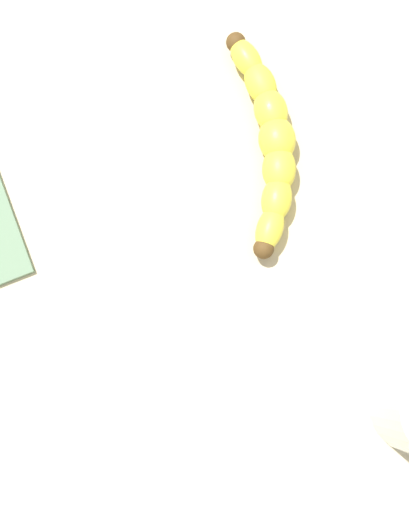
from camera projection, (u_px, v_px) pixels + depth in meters
The scene contains 2 objects.
wooden_tabletop at pixel (185, 307), 60.67cm from camera, with size 120.00×120.00×3.00cm, color #C7B894.
banana at pixel (269, 140), 60.15cm from camera, with size 20.28×8.25×3.29cm.
Camera 1 is at (-6.56, 0.78, 62.01)cm, focal length 47.94 mm.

